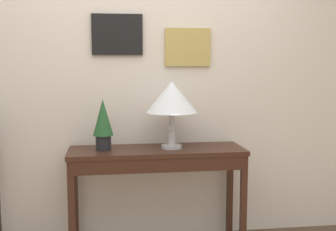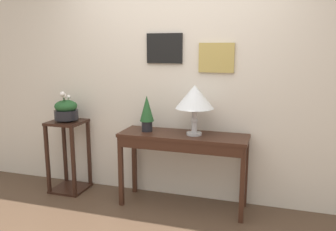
{
  "view_description": "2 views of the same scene",
  "coord_description": "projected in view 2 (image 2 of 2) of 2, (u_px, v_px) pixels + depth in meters",
  "views": [
    {
      "loc": [
        -0.23,
        -2.01,
        1.43
      ],
      "look_at": [
        0.22,
        1.17,
        1.04
      ],
      "focal_mm": 45.94,
      "sensor_mm": 36.0,
      "label": 1
    },
    {
      "loc": [
        1.01,
        -2.13,
        1.66
      ],
      "look_at": [
        -0.02,
        1.15,
        0.98
      ],
      "focal_mm": 36.5,
      "sensor_mm": 36.0,
      "label": 2
    }
  ],
  "objects": [
    {
      "name": "console_table",
      "position": [
        183.0,
        145.0,
        3.5
      ],
      "size": [
        1.32,
        0.43,
        0.79
      ],
      "color": "#381E14",
      "rests_on": "ground"
    },
    {
      "name": "planter_bowl_wide",
      "position": [
        66.0,
        110.0,
        3.88
      ],
      "size": [
        0.27,
        0.27,
        0.35
      ],
      "color": "black",
      "rests_on": "pedestal_stand_left"
    },
    {
      "name": "back_wall_with_art",
      "position": [
        179.0,
        72.0,
        3.71
      ],
      "size": [
        9.0,
        0.13,
        2.8
      ],
      "color": "beige",
      "rests_on": "ground"
    },
    {
      "name": "pedestal_stand_left",
      "position": [
        69.0,
        156.0,
        3.99
      ],
      "size": [
        0.38,
        0.38,
        0.84
      ],
      "color": "black",
      "rests_on": "ground"
    },
    {
      "name": "table_lamp",
      "position": [
        195.0,
        98.0,
        3.4
      ],
      "size": [
        0.39,
        0.39,
        0.51
      ],
      "color": "#B7B7BC",
      "rests_on": "console_table"
    },
    {
      "name": "potted_plant_on_console",
      "position": [
        147.0,
        112.0,
        3.58
      ],
      "size": [
        0.15,
        0.15,
        0.38
      ],
      "color": "black",
      "rests_on": "console_table"
    }
  ]
}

